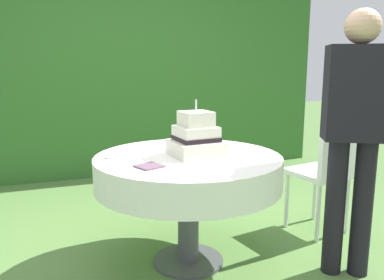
# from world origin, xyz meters

# --- Properties ---
(ground_plane) EXTENTS (20.00, 20.00, 0.00)m
(ground_plane) POSITION_xyz_m (0.00, 0.00, 0.00)
(ground_plane) COLOR #547A3D
(foliage_hedge) EXTENTS (5.08, 0.46, 2.22)m
(foliage_hedge) POSITION_xyz_m (0.00, 2.49, 1.11)
(foliage_hedge) COLOR #336628
(foliage_hedge) RESTS_ON ground_plane
(cake_table) EXTENTS (1.18, 1.18, 0.72)m
(cake_table) POSITION_xyz_m (0.00, 0.00, 0.62)
(cake_table) COLOR #4C4C51
(cake_table) RESTS_ON ground_plane
(wedding_cake) EXTENTS (0.33, 0.33, 0.35)m
(wedding_cake) POSITION_xyz_m (0.05, -0.00, 0.83)
(wedding_cake) COLOR silver
(wedding_cake) RESTS_ON cake_table
(serving_plate_near) EXTENTS (0.10, 0.10, 0.01)m
(serving_plate_near) POSITION_xyz_m (0.43, -0.11, 0.73)
(serving_plate_near) COLOR white
(serving_plate_near) RESTS_ON cake_table
(serving_plate_far) EXTENTS (0.11, 0.11, 0.01)m
(serving_plate_far) POSITION_xyz_m (-0.45, 0.10, 0.73)
(serving_plate_far) COLOR white
(serving_plate_far) RESTS_ON cake_table
(napkin_stack) EXTENTS (0.17, 0.17, 0.01)m
(napkin_stack) POSITION_xyz_m (-0.30, -0.19, 0.73)
(napkin_stack) COLOR #6B4C60
(napkin_stack) RESTS_ON cake_table
(garden_chair) EXTENTS (0.47, 0.47, 0.89)m
(garden_chair) POSITION_xyz_m (1.13, 0.06, 0.54)
(garden_chair) COLOR white
(garden_chair) RESTS_ON ground_plane
(standing_person) EXTENTS (0.41, 0.35, 1.60)m
(standing_person) POSITION_xyz_m (0.88, -0.46, 0.93)
(standing_person) COLOR black
(standing_person) RESTS_ON ground_plane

